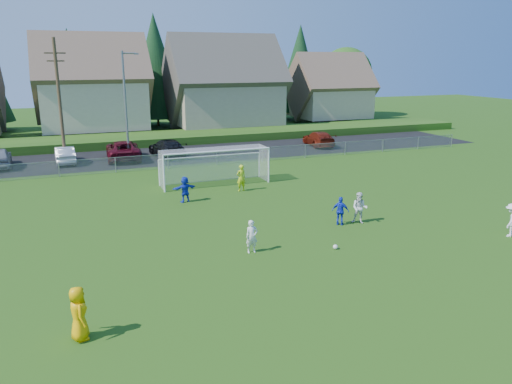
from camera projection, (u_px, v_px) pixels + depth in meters
ground at (327, 273)px, 20.14m from camera, size 160.00×160.00×0.00m
asphalt_lot at (178, 155)px, 44.92m from camera, size 60.00×60.00×0.00m
grass_embankment at (162, 138)px, 51.57m from camera, size 70.00×6.00×0.80m
soccer_ball at (335, 247)px, 22.66m from camera, size 0.22×0.22×0.22m
referee at (79, 314)px, 15.20m from camera, size 0.67×0.92×1.74m
player_white_a at (252, 237)px, 22.13m from camera, size 0.55×0.37×1.49m
player_white_b at (360, 208)px, 26.06m from camera, size 1.02×1.00×1.66m
player_white_c at (511, 220)px, 24.14m from camera, size 1.23×1.10×1.65m
player_blue_a at (341, 211)px, 25.82m from camera, size 0.92×0.84×1.50m
player_blue_b at (185, 189)px, 29.96m from camera, size 1.52×0.72×1.57m
goalkeeper at (241, 178)px, 32.46m from camera, size 0.69×0.51×1.75m
car_b at (65, 155)px, 41.11m from camera, size 1.67×4.31×1.40m
car_c at (123, 150)px, 42.66m from camera, size 3.02×5.98×1.62m
car_d at (167, 148)px, 43.90m from camera, size 2.78×5.50×1.53m
car_g at (319, 139)px, 49.22m from camera, size 2.64×5.17×1.44m
soccer_goal at (214, 160)px, 34.18m from camera, size 7.42×1.90×2.50m
chainlink_fence at (193, 159)px, 39.80m from camera, size 52.06×0.06×1.20m
streetlight at (126, 103)px, 40.76m from camera, size 1.38×0.18×9.00m
utility_pole at (60, 100)px, 39.82m from camera, size 1.60×0.26×10.00m
houses_row at (164, 68)px, 57.18m from camera, size 53.90×11.45×13.27m
tree_row at (147, 71)px, 62.62m from camera, size 65.98×12.36×13.80m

